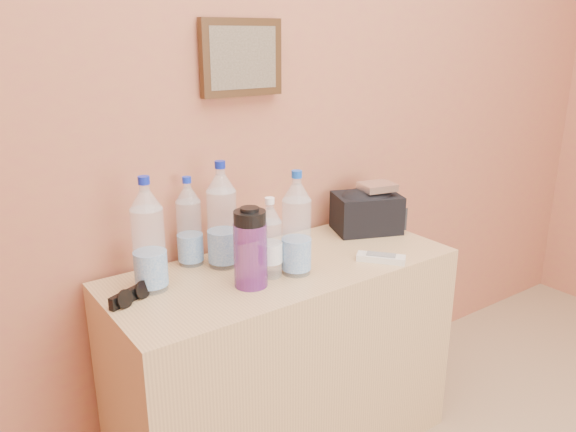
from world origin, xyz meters
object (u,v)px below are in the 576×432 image
object	(u,v)px
pet_large_a	(149,241)
toiletry_bag	(367,210)
pet_large_b	(189,226)
dresser	(284,362)
nalgene_bottle	(250,248)
foil_packet	(377,187)
pet_small	(270,242)
ac_remote	(381,258)
pet_large_c	(222,221)
pet_large_d	(296,229)
sunglasses	(130,295)

from	to	relation	value
pet_large_a	toiletry_bag	world-z (taller)	pet_large_a
pet_large_b	toiletry_bag	xyz separation A→B (m)	(0.71, -0.09, -0.05)
dresser	nalgene_bottle	distance (m)	0.53
foil_packet	pet_small	bearing A→B (deg)	-168.51
dresser	pet_small	world-z (taller)	pet_small
pet_large_b	toiletry_bag	size ratio (longest dim) A/B	1.22
pet_large_a	nalgene_bottle	bearing A→B (deg)	-30.19
ac_remote	pet_large_c	bearing A→B (deg)	-160.79
nalgene_bottle	foil_packet	size ratio (longest dim) A/B	1.98
pet_large_d	pet_small	xyz separation A→B (m)	(-0.08, 0.03, -0.04)
pet_large_d	foil_packet	bearing A→B (deg)	16.62
pet_large_c	pet_large_d	bearing A→B (deg)	-49.74
foil_packet	dresser	bearing A→B (deg)	-171.30
nalgene_bottle	toiletry_bag	distance (m)	0.66
pet_large_c	foil_packet	size ratio (longest dim) A/B	2.81
pet_large_b	sunglasses	world-z (taller)	pet_large_b
pet_large_c	toiletry_bag	distance (m)	0.63
pet_large_d	ac_remote	size ratio (longest dim) A/B	2.09
toiletry_bag	pet_large_c	bearing A→B (deg)	-159.93
dresser	ac_remote	world-z (taller)	ac_remote
pet_large_b	foil_packet	xyz separation A→B (m)	(0.73, -0.12, 0.05)
pet_large_b	pet_large_a	bearing A→B (deg)	-148.59
pet_large_a	toiletry_bag	xyz separation A→B (m)	(0.89, 0.02, -0.07)
ac_remote	pet_large_a	bearing A→B (deg)	-147.76
pet_large_d	ac_remote	xyz separation A→B (m)	(0.29, -0.09, -0.14)
pet_large_b	pet_large_d	xyz separation A→B (m)	(0.24, -0.27, 0.02)
pet_large_a	ac_remote	size ratio (longest dim) A/B	2.16
dresser	pet_large_d	distance (m)	0.52
foil_packet	ac_remote	bearing A→B (deg)	-130.00
dresser	pet_large_b	distance (m)	0.59
pet_large_b	foil_packet	size ratio (longest dim) A/B	2.37
pet_large_a	sunglasses	xyz separation A→B (m)	(-0.08, -0.04, -0.14)
dresser	pet_large_d	xyz separation A→B (m)	(-0.00, -0.07, 0.52)
sunglasses	pet_large_c	bearing A→B (deg)	-11.60
pet_large_c	foil_packet	distance (m)	0.65
ac_remote	pet_large_b	bearing A→B (deg)	-162.73
nalgene_bottle	foil_packet	xyz separation A→B (m)	(0.66, 0.14, 0.06)
dresser	sunglasses	bearing A→B (deg)	175.45
pet_large_c	pet_large_d	xyz separation A→B (m)	(0.16, -0.19, -0.01)
dresser	ac_remote	size ratio (longest dim) A/B	7.28
pet_large_a	sunglasses	world-z (taller)	pet_large_a
pet_large_d	sunglasses	size ratio (longest dim) A/B	2.29
pet_large_b	foil_packet	distance (m)	0.74
foil_packet	pet_large_c	bearing A→B (deg)	176.09
pet_large_c	pet_large_b	bearing A→B (deg)	137.14
pet_large_d	toiletry_bag	size ratio (longest dim) A/B	1.38
pet_small	sunglasses	size ratio (longest dim) A/B	1.75
dresser	pet_large_b	xyz separation A→B (m)	(-0.24, 0.20, 0.50)
pet_large_d	dresser	bearing A→B (deg)	89.23
pet_small	toiletry_bag	bearing A→B (deg)	14.56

